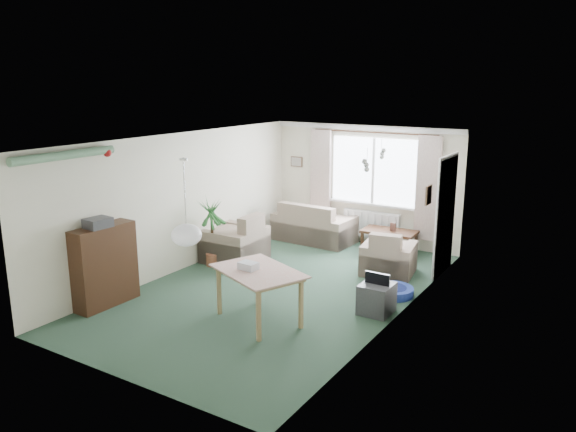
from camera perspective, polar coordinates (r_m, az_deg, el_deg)
The scene contains 25 objects.
ground at distance 9.06m, azimuth -1.01°, elevation -7.47°, with size 6.50×6.50×0.00m, color #284433.
window at distance 11.36m, azimuth 8.72°, elevation 4.56°, with size 1.80×0.03×1.30m, color white.
curtain_rod at distance 11.19m, azimuth 8.69°, elevation 8.40°, with size 2.60×0.03×0.03m, color black.
curtain_left at distance 11.80m, azimuth 3.34°, elevation 3.90°, with size 0.45×0.08×2.00m, color beige.
curtain_right at distance 10.91m, azimuth 14.02°, elevation 2.71°, with size 0.45×0.08×2.00m, color beige.
radiator at distance 11.55m, azimuth 8.44°, elevation -0.86°, with size 1.20×0.10×0.55m, color white.
doorway at distance 9.92m, azimuth 15.73°, elevation -0.07°, with size 0.03×0.95×2.00m, color black.
pendant_lamp at distance 6.74m, azimuth -10.27°, elevation -1.92°, with size 0.36×0.36×0.36m, color white.
tinsel_garland at distance 8.15m, azimuth -21.74°, elevation 5.75°, with size 1.60×1.60×0.12m, color #196626.
bauble_cluster_a at distance 8.71m, azimuth 9.45°, elevation 6.58°, with size 0.20×0.20×0.20m, color silver.
bauble_cluster_b at distance 7.50m, azimuth 8.03°, elevation 5.51°, with size 0.20×0.20×0.20m, color silver.
wall_picture_back at distance 12.16m, azimuth 0.88°, elevation 5.55°, with size 0.28×0.03×0.22m, color brown.
wall_picture_right at distance 8.86m, azimuth 14.09°, elevation 2.09°, with size 0.03×0.24×0.30m, color brown.
sofa at distance 11.62m, azimuth 2.70°, elevation -0.58°, with size 1.64×0.87×0.82m, color beige.
armchair_corner at distance 9.85m, azimuth 10.21°, elevation -3.58°, with size 0.86×0.81×0.77m, color beige.
armchair_left at distance 10.40m, azimuth -5.43°, elevation -2.12°, with size 1.00×0.95×0.90m, color beige.
coffee_table at distance 10.99m, azimuth 10.22°, elevation -2.60°, with size 1.02×0.57×0.46m, color black.
photo_frame at distance 10.87m, azimuth 10.60°, elevation -1.11°, with size 0.12×0.02×0.16m, color #4B2E27.
bookshelf at distance 8.71m, azimuth -18.14°, elevation -4.82°, with size 0.33×0.99×1.21m, color black.
hifi_box at distance 8.45m, azimuth -18.75°, elevation -0.66°, with size 0.28×0.35×0.14m, color #39393E.
houseplant at distance 10.10m, azimuth -7.72°, elevation -1.71°, with size 0.52×0.52×1.22m, color #22632F.
dining_table at distance 7.82m, azimuth -2.99°, elevation -8.16°, with size 1.15×0.77×0.72m, color tan.
gift_box at distance 7.72m, azimuth -4.05°, elevation -5.14°, with size 0.25×0.18×0.12m, color silver.
tv_cube at distance 8.22m, azimuth 8.99°, elevation -8.27°, with size 0.44×0.48×0.44m, color #3A3A40.
pet_bed at distance 8.96m, azimuth 10.60°, elevation -7.52°, with size 0.64×0.64×0.13m, color navy.
Camera 1 is at (4.59, -7.10, 3.26)m, focal length 35.00 mm.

